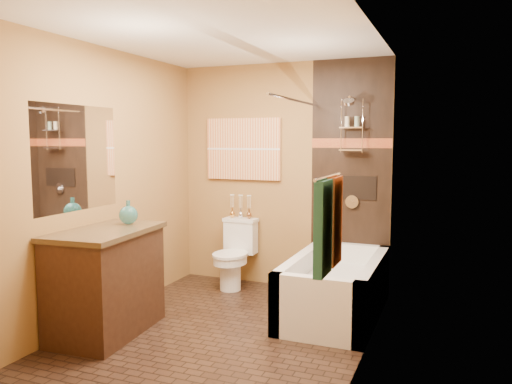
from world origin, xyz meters
The scene contains 23 objects.
floor centered at (0.00, 0.00, 0.00)m, with size 3.00×3.00×0.00m, color black.
wall_left centered at (-1.20, 0.00, 1.25)m, with size 0.02×3.00×2.50m, color olive.
wall_right centered at (1.20, 0.00, 1.25)m, with size 0.02×3.00×2.50m, color olive.
wall_back centered at (0.00, 1.50, 1.25)m, with size 2.40×0.02×2.50m, color olive.
wall_front centered at (0.00, -1.50, 1.25)m, with size 2.40×0.02×2.50m, color olive.
ceiling centered at (0.00, 0.00, 2.50)m, with size 3.00×3.00×0.00m, color silver.
alcove_tile_back centered at (0.78, 1.49, 1.25)m, with size 0.85×0.01×2.50m, color black.
alcove_tile_right centered at (1.19, 0.75, 1.25)m, with size 0.01×1.50×2.50m, color black.
mosaic_band_back centered at (0.78, 1.48, 1.62)m, with size 0.85×0.01×0.10m, color maroon.
mosaic_band_right centered at (1.18, 0.75, 1.62)m, with size 0.01×1.50×0.10m, color maroon.
alcove_niche centered at (0.80, 1.48, 1.15)m, with size 0.50×0.01×0.25m, color black.
shower_fixtures centered at (0.80, 1.38, 1.67)m, with size 0.24×0.33×1.16m.
curtain_rod centered at (0.40, 0.75, 2.02)m, with size 0.03×0.03×1.55m, color silver.
towel_bar centered at (1.15, -1.05, 1.45)m, with size 0.02×0.02×0.55m, color silver.
towel_teal centered at (1.16, -1.18, 1.18)m, with size 0.05×0.22×0.52m, color #1B585B.
towel_rust centered at (1.16, -0.92, 1.18)m, with size 0.05×0.22×0.52m, color brown.
sunset_painting centered at (-0.46, 1.48, 1.55)m, with size 0.90×0.04×0.70m, color #DA6333.
vanity_mirror centered at (-1.19, -0.41, 1.50)m, with size 0.01×1.00×0.90m, color white.
bathtub centered at (0.80, 0.75, 0.22)m, with size 0.80×1.50×0.55m.
toilet centered at (-0.46, 1.22, 0.38)m, with size 0.39×0.57×0.76m.
vanity centered at (-0.92, -0.41, 0.45)m, with size 0.71×1.07×0.91m.
teal_bottle centered at (-0.87, -0.14, 1.01)m, with size 0.17×0.17×0.26m, color #277575, non-canonical shape.
bud_vases centered at (-0.46, 1.39, 0.90)m, with size 0.27×0.06×0.26m.
Camera 1 is at (1.82, -3.79, 1.66)m, focal length 35.00 mm.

